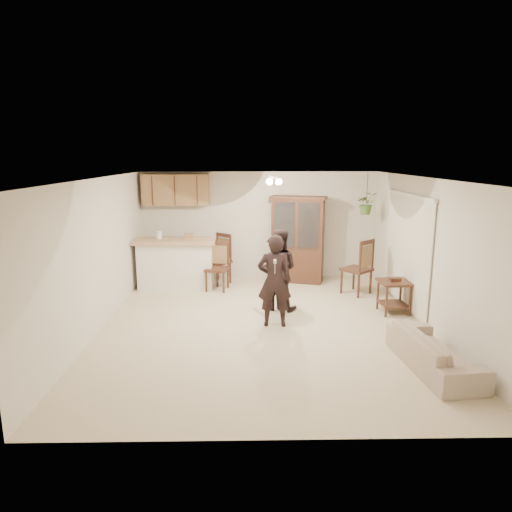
{
  "coord_description": "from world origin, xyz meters",
  "views": [
    {
      "loc": [
        -0.28,
        -7.41,
        2.85
      ],
      "look_at": [
        -0.13,
        0.4,
        1.13
      ],
      "focal_mm": 32.0,
      "sensor_mm": 36.0,
      "label": 1
    }
  ],
  "objects_px": {
    "adult": "(274,275)",
    "china_hutch": "(298,240)",
    "chair_hutch_left": "(217,270)",
    "chair_hutch_right": "(356,278)",
    "chair_bar": "(217,277)",
    "sofa": "(435,343)",
    "side_table": "(394,296)",
    "child": "(278,274)"
  },
  "relations": [
    {
      "from": "chair_hutch_left",
      "to": "chair_hutch_right",
      "type": "xyz_separation_m",
      "value": [
        2.98,
        -0.85,
        0.01
      ]
    },
    {
      "from": "side_table",
      "to": "chair_bar",
      "type": "distance_m",
      "value": 3.69
    },
    {
      "from": "child",
      "to": "chair_hutch_left",
      "type": "bearing_deg",
      "value": -38.01
    },
    {
      "from": "china_hutch",
      "to": "side_table",
      "type": "height_order",
      "value": "china_hutch"
    },
    {
      "from": "child",
      "to": "side_table",
      "type": "xyz_separation_m",
      "value": [
        2.13,
        -0.26,
        -0.36
      ]
    },
    {
      "from": "chair_bar",
      "to": "chair_hutch_left",
      "type": "distance_m",
      "value": 0.54
    },
    {
      "from": "chair_bar",
      "to": "chair_hutch_left",
      "type": "bearing_deg",
      "value": 104.99
    },
    {
      "from": "side_table",
      "to": "adult",
      "type": "bearing_deg",
      "value": -164.84
    },
    {
      "from": "adult",
      "to": "china_hutch",
      "type": "relative_size",
      "value": 0.91
    },
    {
      "from": "side_table",
      "to": "chair_hutch_left",
      "type": "xyz_separation_m",
      "value": [
        -3.39,
        2.07,
        0.0
      ]
    },
    {
      "from": "adult",
      "to": "china_hutch",
      "type": "distance_m",
      "value": 2.9
    },
    {
      "from": "sofa",
      "to": "chair_hutch_right",
      "type": "height_order",
      "value": "chair_hutch_right"
    },
    {
      "from": "sofa",
      "to": "side_table",
      "type": "height_order",
      "value": "sofa"
    },
    {
      "from": "adult",
      "to": "chair_hutch_left",
      "type": "relative_size",
      "value": 1.59
    },
    {
      "from": "china_hutch",
      "to": "chair_bar",
      "type": "height_order",
      "value": "china_hutch"
    },
    {
      "from": "chair_bar",
      "to": "chair_hutch_left",
      "type": "xyz_separation_m",
      "value": [
        -0.03,
        0.53,
        0.02
      ]
    },
    {
      "from": "side_table",
      "to": "child",
      "type": "bearing_deg",
      "value": 173.0
    },
    {
      "from": "adult",
      "to": "china_hutch",
      "type": "xyz_separation_m",
      "value": [
        0.7,
        2.82,
        0.07
      ]
    },
    {
      "from": "china_hutch",
      "to": "adult",
      "type": "bearing_deg",
      "value": -87.76
    },
    {
      "from": "chair_hutch_left",
      "to": "child",
      "type": "bearing_deg",
      "value": -12.96
    },
    {
      "from": "adult",
      "to": "child",
      "type": "relative_size",
      "value": 1.33
    },
    {
      "from": "chair_bar",
      "to": "side_table",
      "type": "bearing_deg",
      "value": -12.86
    },
    {
      "from": "child",
      "to": "chair_bar",
      "type": "xyz_separation_m",
      "value": [
        -1.22,
        1.27,
        -0.38
      ]
    },
    {
      "from": "sofa",
      "to": "child",
      "type": "relative_size",
      "value": 1.39
    },
    {
      "from": "chair_hutch_left",
      "to": "sofa",
      "type": "bearing_deg",
      "value": -11.19
    },
    {
      "from": "sofa",
      "to": "adult",
      "type": "distance_m",
      "value": 2.73
    },
    {
      "from": "chair_hutch_left",
      "to": "chair_bar",
      "type": "bearing_deg",
      "value": -44.46
    },
    {
      "from": "china_hutch",
      "to": "chair_hutch_left",
      "type": "xyz_separation_m",
      "value": [
        -1.84,
        -0.14,
        -0.65
      ]
    },
    {
      "from": "china_hutch",
      "to": "chair_hutch_right",
      "type": "xyz_separation_m",
      "value": [
        1.14,
        -0.99,
        -0.64
      ]
    },
    {
      "from": "adult",
      "to": "child",
      "type": "xyz_separation_m",
      "value": [
        0.12,
        0.87,
        -0.22
      ]
    },
    {
      "from": "sofa",
      "to": "side_table",
      "type": "relative_size",
      "value": 2.78
    },
    {
      "from": "china_hutch",
      "to": "chair_hutch_right",
      "type": "bearing_deg",
      "value": -24.77
    },
    {
      "from": "adult",
      "to": "child",
      "type": "height_order",
      "value": "adult"
    },
    {
      "from": "chair_bar",
      "to": "chair_hutch_left",
      "type": "relative_size",
      "value": 0.93
    },
    {
      "from": "chair_hutch_right",
      "to": "side_table",
      "type": "bearing_deg",
      "value": 67.23
    },
    {
      "from": "child",
      "to": "chair_bar",
      "type": "bearing_deg",
      "value": -28.9
    },
    {
      "from": "sofa",
      "to": "china_hutch",
      "type": "relative_size",
      "value": 0.95
    },
    {
      "from": "child",
      "to": "adult",
      "type": "bearing_deg",
      "value": 99.69
    },
    {
      "from": "chair_bar",
      "to": "sofa",
      "type": "bearing_deg",
      "value": -38.36
    },
    {
      "from": "adult",
      "to": "china_hutch",
      "type": "bearing_deg",
      "value": -101.34
    },
    {
      "from": "side_table",
      "to": "chair_bar",
      "type": "height_order",
      "value": "chair_bar"
    },
    {
      "from": "adult",
      "to": "chair_hutch_left",
      "type": "distance_m",
      "value": 2.97
    }
  ]
}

